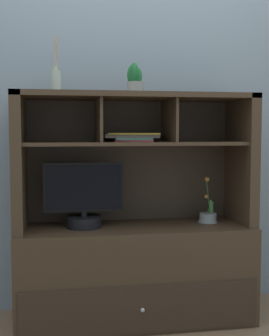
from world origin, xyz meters
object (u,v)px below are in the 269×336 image
Objects in this scene: media_console at (134,249)px; potted_orchid at (208,216)px; diffuser_bottle at (56,81)px; potted_succulent at (135,80)px; tv_monitor at (84,200)px; magazine_stack_left at (132,137)px.

potted_orchid is at bearing 2.08° from media_console.
potted_succulent is (0.45, -0.02, 0.01)m from diffuser_bottle.
media_console is at bearing 86.56° from potted_succulent.
potted_succulent reaches higher than tv_monitor.
magazine_stack_left reaches higher than tv_monitor.
magazine_stack_left is (-0.01, 0.02, 0.67)m from media_console.
potted_orchid is at bearing -0.81° from magazine_stack_left.
diffuser_bottle is at bearing 176.86° from potted_succulent.
media_console is 1.08m from diffuser_bottle.
potted_orchid is at bearing 1.50° from diffuser_bottle.
media_console is 4.35× the size of diffuser_bottle.
diffuser_bottle is at bearing -176.01° from magazine_stack_left.
magazine_stack_left is (0.29, 0.03, 0.37)m from tv_monitor.
diffuser_bottle is 1.80× the size of potted_succulent.
tv_monitor is 2.62× the size of potted_succulent.
diffuser_bottle is (-0.44, -0.03, 0.32)m from magazine_stack_left.
tv_monitor reaches higher than potted_orchid.
diffuser_bottle is (-0.45, -0.01, 0.99)m from media_console.
media_console is 4.93× the size of potted_orchid.
media_console is at bearing 1.90° from tv_monitor.
media_console is 0.42m from tv_monitor.
media_console reaches higher than magazine_stack_left.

